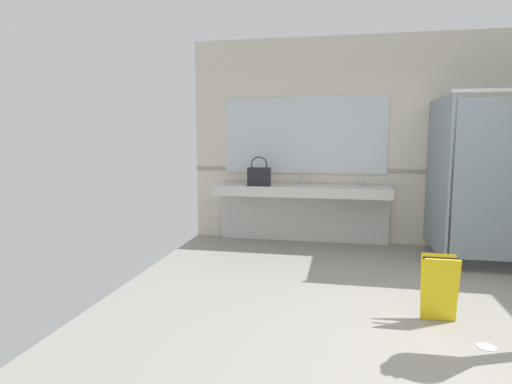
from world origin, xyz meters
TOP-DOWN VIEW (x-y plane):
  - ground_plane at (0.00, 0.00)m, footprint 6.17×6.55m
  - wall_back at (0.00, 3.04)m, footprint 6.17×0.12m
  - wall_back_tile_band at (0.00, 2.97)m, footprint 6.17×0.01m
  - vanity_counter at (-1.44, 2.76)m, footprint 2.45×0.57m
  - mirror_panel at (-1.44, 2.96)m, footprint 2.35×0.02m
  - handbag at (-2.02, 2.53)m, footprint 0.31×0.15m
  - soap_dispenser at (-2.20, 2.84)m, footprint 0.07×0.07m
  - wet_floor_sign at (-0.05, 0.29)m, footprint 0.28×0.19m
  - floor_drain_cover at (0.20, -0.15)m, footprint 0.14×0.14m

SIDE VIEW (x-z plane):
  - ground_plane at x=0.00m, z-range -0.10..0.00m
  - floor_drain_cover at x=0.20m, z-range 0.00..0.01m
  - wet_floor_sign at x=-0.05m, z-range 0.01..0.56m
  - vanity_counter at x=-1.44m, z-range 0.14..1.11m
  - soap_dispenser at x=-2.20m, z-range 0.84..1.05m
  - handbag at x=-2.02m, z-range 0.78..1.19m
  - wall_back_tile_band at x=0.00m, z-range 1.02..1.08m
  - wall_back at x=0.00m, z-range 0.00..2.94m
  - mirror_panel at x=-1.44m, z-range 1.00..2.11m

